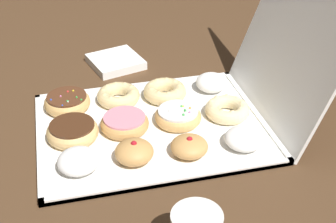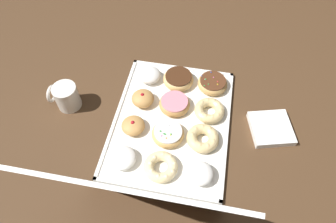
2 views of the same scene
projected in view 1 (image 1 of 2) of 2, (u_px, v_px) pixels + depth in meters
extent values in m
plane|color=#4C331E|center=(152.00, 129.00, 1.15)|extent=(3.00, 3.00, 0.00)
cube|color=white|center=(152.00, 128.00, 1.15)|extent=(0.42, 0.54, 0.01)
cube|color=white|center=(39.00, 143.00, 1.10)|extent=(0.42, 0.01, 0.01)
cube|color=white|center=(254.00, 112.00, 1.20)|extent=(0.42, 0.01, 0.01)
cube|color=white|center=(136.00, 86.00, 1.32)|extent=(0.01, 0.54, 0.01)
cube|color=white|center=(173.00, 181.00, 0.98)|extent=(0.01, 0.54, 0.01)
cube|color=white|center=(305.00, 17.00, 1.09)|extent=(0.42, 0.18, 0.51)
torus|color=tan|center=(67.00, 102.00, 1.21)|extent=(0.12, 0.12, 0.04)
cylinder|color=#59331E|center=(67.00, 97.00, 1.20)|extent=(0.10, 0.10, 0.01)
sphere|color=green|center=(81.00, 100.00, 1.18)|extent=(0.01, 0.01, 0.01)
sphere|color=red|center=(68.00, 92.00, 1.21)|extent=(0.01, 0.01, 0.01)
sphere|color=green|center=(68.00, 101.00, 1.17)|extent=(0.01, 0.01, 0.01)
sphere|color=blue|center=(62.00, 105.00, 1.15)|extent=(0.00, 0.00, 0.00)
sphere|color=green|center=(77.00, 97.00, 1.19)|extent=(0.01, 0.01, 0.01)
sphere|color=pink|center=(61.00, 96.00, 1.19)|extent=(0.00, 0.00, 0.00)
sphere|color=blue|center=(51.00, 100.00, 1.18)|extent=(0.00, 0.00, 0.00)
sphere|color=white|center=(68.00, 102.00, 1.17)|extent=(0.00, 0.00, 0.00)
sphere|color=yellow|center=(73.00, 91.00, 1.21)|extent=(0.01, 0.01, 0.01)
torus|color=#E5B770|center=(73.00, 132.00, 1.10)|extent=(0.12, 0.12, 0.04)
cylinder|color=#472816|center=(72.00, 126.00, 1.09)|extent=(0.10, 0.10, 0.01)
ellipsoid|color=white|center=(78.00, 161.00, 1.00)|extent=(0.09, 0.09, 0.05)
torus|color=#EACC8C|center=(118.00, 96.00, 1.23)|extent=(0.11, 0.11, 0.03)
sphere|color=#EACC8C|center=(121.00, 100.00, 1.20)|extent=(0.02, 0.02, 0.02)
sphere|color=#EACC8C|center=(129.00, 97.00, 1.21)|extent=(0.02, 0.02, 0.02)
sphere|color=#EACC8C|center=(133.00, 93.00, 1.23)|extent=(0.02, 0.02, 0.02)
sphere|color=#EACC8C|center=(131.00, 89.00, 1.25)|extent=(0.02, 0.02, 0.02)
sphere|color=#EACC8C|center=(125.00, 86.00, 1.26)|extent=(0.02, 0.02, 0.02)
sphere|color=#EACC8C|center=(116.00, 85.00, 1.26)|extent=(0.02, 0.02, 0.02)
sphere|color=#EACC8C|center=(108.00, 88.00, 1.25)|extent=(0.02, 0.02, 0.02)
sphere|color=#EACC8C|center=(104.00, 92.00, 1.23)|extent=(0.02, 0.02, 0.02)
sphere|color=#EACC8C|center=(105.00, 97.00, 1.21)|extent=(0.02, 0.02, 0.02)
sphere|color=#EACC8C|center=(111.00, 100.00, 1.20)|extent=(0.02, 0.02, 0.02)
torus|color=tan|center=(125.00, 124.00, 1.12)|extent=(0.12, 0.12, 0.04)
cylinder|color=pink|center=(125.00, 118.00, 1.11)|extent=(0.10, 0.10, 0.01)
ellipsoid|color=tan|center=(134.00, 152.00, 1.02)|extent=(0.08, 0.08, 0.05)
sphere|color=#B21923|center=(134.00, 144.00, 1.01)|extent=(0.01, 0.01, 0.01)
torus|color=#EACC8C|center=(165.00, 92.00, 1.25)|extent=(0.11, 0.11, 0.04)
sphere|color=#EACC8C|center=(168.00, 95.00, 1.21)|extent=(0.02, 0.02, 0.02)
sphere|color=#EACC8C|center=(177.00, 93.00, 1.23)|extent=(0.02, 0.02, 0.02)
sphere|color=#EACC8C|center=(179.00, 88.00, 1.25)|extent=(0.02, 0.02, 0.02)
sphere|color=#EACC8C|center=(175.00, 83.00, 1.27)|extent=(0.02, 0.02, 0.02)
sphere|color=#EACC8C|center=(166.00, 81.00, 1.28)|extent=(0.02, 0.02, 0.02)
sphere|color=#EACC8C|center=(157.00, 82.00, 1.27)|extent=(0.02, 0.02, 0.02)
sphere|color=#EACC8C|center=(151.00, 86.00, 1.25)|extent=(0.02, 0.02, 0.02)
sphere|color=#EACC8C|center=(151.00, 91.00, 1.23)|extent=(0.02, 0.02, 0.02)
sphere|color=#EACC8C|center=(158.00, 95.00, 1.22)|extent=(0.02, 0.02, 0.02)
torus|color=tan|center=(179.00, 117.00, 1.15)|extent=(0.11, 0.11, 0.03)
cylinder|color=white|center=(179.00, 112.00, 1.14)|extent=(0.10, 0.10, 0.01)
sphere|color=white|center=(169.00, 110.00, 1.14)|extent=(0.01, 0.01, 0.01)
sphere|color=green|center=(185.00, 111.00, 1.14)|extent=(0.01, 0.01, 0.01)
sphere|color=yellow|center=(183.00, 106.00, 1.15)|extent=(0.00, 0.00, 0.00)
sphere|color=green|center=(185.00, 110.00, 1.14)|extent=(0.01, 0.01, 0.01)
sphere|color=green|center=(181.00, 106.00, 1.15)|extent=(0.01, 0.01, 0.01)
sphere|color=white|center=(185.00, 113.00, 1.13)|extent=(0.01, 0.01, 0.01)
sphere|color=pink|center=(190.00, 112.00, 1.13)|extent=(0.01, 0.01, 0.01)
sphere|color=green|center=(183.00, 115.00, 1.12)|extent=(0.01, 0.01, 0.01)
sphere|color=orange|center=(190.00, 109.00, 1.14)|extent=(0.01, 0.01, 0.01)
ellipsoid|color=tan|center=(189.00, 146.00, 1.05)|extent=(0.08, 0.08, 0.04)
sphere|color=#B21923|center=(190.00, 140.00, 1.04)|extent=(0.01, 0.01, 0.01)
ellipsoid|color=white|center=(211.00, 82.00, 1.28)|extent=(0.08, 0.08, 0.05)
torus|color=beige|center=(227.00, 109.00, 1.18)|extent=(0.11, 0.11, 0.03)
sphere|color=beige|center=(232.00, 114.00, 1.15)|extent=(0.02, 0.02, 0.02)
sphere|color=beige|center=(241.00, 111.00, 1.16)|extent=(0.02, 0.02, 0.02)
sphere|color=beige|center=(242.00, 105.00, 1.18)|extent=(0.02, 0.02, 0.02)
sphere|color=beige|center=(237.00, 100.00, 1.20)|extent=(0.02, 0.02, 0.02)
sphere|color=beige|center=(227.00, 98.00, 1.21)|extent=(0.02, 0.02, 0.02)
sphere|color=beige|center=(217.00, 99.00, 1.20)|extent=(0.02, 0.02, 0.02)
sphere|color=beige|center=(212.00, 103.00, 1.19)|extent=(0.02, 0.02, 0.02)
sphere|color=beige|center=(213.00, 109.00, 1.16)|extent=(0.02, 0.02, 0.02)
sphere|color=beige|center=(221.00, 113.00, 1.15)|extent=(0.02, 0.02, 0.02)
ellipsoid|color=white|center=(244.00, 139.00, 1.07)|extent=(0.09, 0.09, 0.04)
cylinder|color=black|center=(197.00, 218.00, 0.78)|extent=(0.08, 0.08, 0.01)
cube|color=white|center=(116.00, 62.00, 1.43)|extent=(0.17, 0.17, 0.02)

